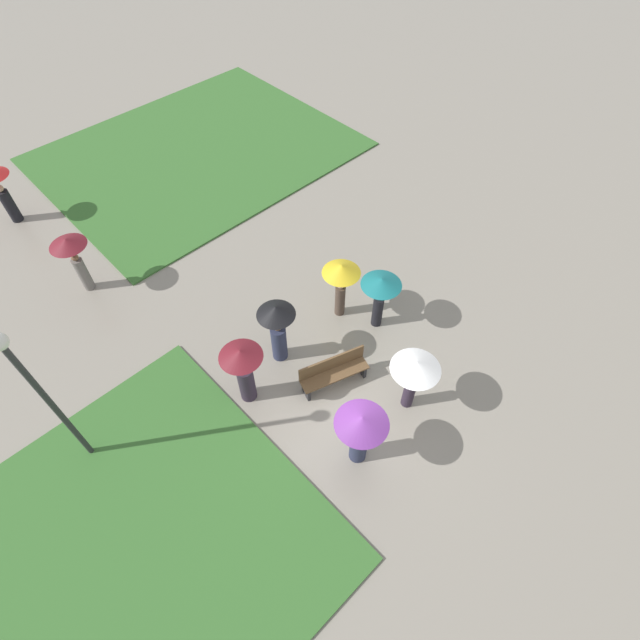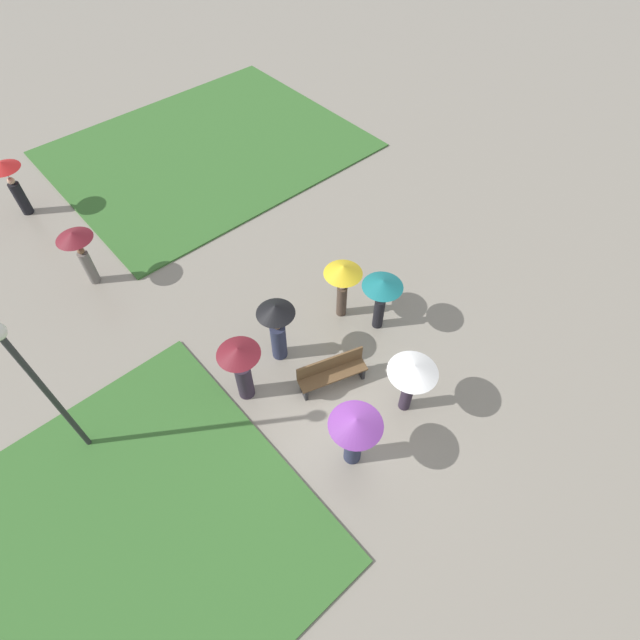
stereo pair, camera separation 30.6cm
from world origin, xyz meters
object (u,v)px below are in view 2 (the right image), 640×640
Objects in this scene: park_bench at (332,371)px; lamp_post at (35,378)px; crowd_person_black at (277,323)px; crowd_person_purple at (355,430)px; crowd_person_yellow at (343,277)px; crowd_person_teal at (382,292)px; crowd_person_maroon at (241,365)px; lone_walker_far_path at (79,246)px; lone_walker_mid_plaza at (10,179)px; crowd_person_white at (412,374)px.

lamp_post reaches higher than park_bench.
lamp_post is at bearing 173.45° from park_bench.
crowd_person_black is 3.35m from crowd_person_purple.
crowd_person_yellow is 4.26m from crowd_person_purple.
crowd_person_maroon is (-3.97, 0.63, -0.10)m from crowd_person_teal.
crowd_person_yellow reaches higher than crowd_person_teal.
lamp_post is at bearing 102.91° from crowd_person_black.
park_bench is 2.21m from crowd_person_purple.
crowd_person_teal is 4.02m from crowd_person_maroon.
lone_walker_far_path reaches higher than crowd_person_purple.
lone_walker_far_path reaches higher than crowd_person_yellow.
crowd_person_teal is 0.98× the size of crowd_person_purple.
lone_walker_mid_plaza is (-2.16, 13.46, 0.02)m from crowd_person_purple.
lone_walker_mid_plaza is at bearing 26.76° from crowd_person_white.
crowd_person_purple is at bearing -44.43° from lamp_post.
crowd_person_purple is 0.95× the size of crowd_person_maroon.
crowd_person_white is 0.93× the size of crowd_person_maroon.
lone_walker_far_path is at bearing -36.10° from crowd_person_maroon.
lamp_post reaches higher than lone_walker_mid_plaza.
crowd_person_yellow is 0.96× the size of lone_walker_mid_plaza.
park_bench is 2.41m from crowd_person_teal.
lone_walker_far_path is at bearing 151.71° from crowd_person_yellow.
crowd_person_black is at bearing -11.03° from lamp_post.
lone_walker_far_path is at bearing 157.92° from crowd_person_purple.
park_bench is at bearing 143.34° from crowd_person_teal.
crowd_person_yellow is 1.08m from crowd_person_teal.
crowd_person_white is 0.94× the size of lone_walker_far_path.
crowd_person_teal is 8.41m from lone_walker_far_path.
crowd_person_white is 0.95× the size of crowd_person_yellow.
crowd_person_yellow is at bearing 59.10° from park_bench.
lone_walker_mid_plaza is (-1.36, 10.53, 0.08)m from crowd_person_maroon.
crowd_person_yellow is at bearing 106.36° from crowd_person_purple.
crowd_person_teal is 0.94× the size of lone_walker_far_path.
lone_walker_mid_plaza reaches higher than crowd_person_yellow.
crowd_person_black reaches higher than crowd_person_white.
crowd_person_teal is 3.92m from crowd_person_purple.
lone_walker_mid_plaza reaches higher than park_bench.
lone_walker_mid_plaza is at bearing 38.89° from crowd_person_black.
lone_walker_mid_plaza is at bearing 65.56° from crowd_person_teal.
crowd_person_purple is 9.21m from lone_walker_far_path.
crowd_person_black is 2.17m from crowd_person_yellow.
lone_walker_mid_plaza is (-4.02, 13.36, -0.09)m from crowd_person_white.
crowd_person_purple is at bearing -4.99° from lone_walker_mid_plaza.
lamp_post is at bearing -165.05° from crowd_person_yellow.
crowd_person_maroon is 1.02× the size of lone_walker_far_path.
lamp_post is at bearing -168.42° from crowd_person_purple.
crowd_person_white reaches higher than crowd_person_teal.
crowd_person_teal is (2.62, -1.00, 0.05)m from crowd_person_black.
lone_walker_mid_plaza reaches higher than crowd_person_purple.
crowd_person_black is at bearing 109.07° from crowd_person_teal.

